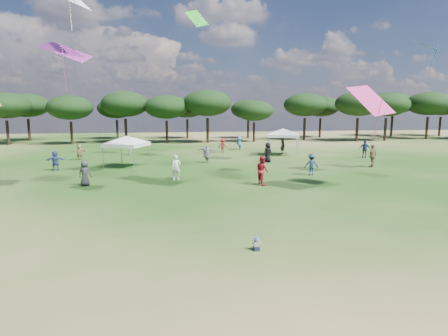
{
  "coord_description": "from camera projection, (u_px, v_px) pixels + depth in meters",
  "views": [
    {
      "loc": [
        -2.76,
        -9.69,
        4.8
      ],
      "look_at": [
        -0.31,
        6.0,
        2.31
      ],
      "focal_mm": 30.0,
      "sensor_mm": 36.0,
      "label": 1
    }
  ],
  "objects": [
    {
      "name": "ground",
      "position": [
        267.0,
        280.0,
        10.63
      ],
      "size": [
        140.0,
        140.0,
        0.0
      ],
      "primitive_type": "plane",
      "color": "#264B16",
      "rests_on": "ground"
    },
    {
      "name": "tree_line",
      "position": [
        199.0,
        105.0,
        56.42
      ],
      "size": [
        108.78,
        17.63,
        7.77
      ],
      "color": "black",
      "rests_on": "ground"
    },
    {
      "name": "tent_left",
      "position": [
        127.0,
        137.0,
        30.85
      ],
      "size": [
        5.42,
        5.42,
        2.93
      ],
      "rotation": [
        0.0,
        0.0,
        -0.43
      ],
      "color": "gray",
      "rests_on": "ground"
    },
    {
      "name": "tent_right",
      "position": [
        283.0,
        130.0,
        39.18
      ],
      "size": [
        6.2,
        6.2,
        3.11
      ],
      "rotation": [
        0.0,
        0.0,
        -0.29
      ],
      "color": "gray",
      "rests_on": "ground"
    },
    {
      "name": "toddler",
      "position": [
        257.0,
        244.0,
        12.86
      ],
      "size": [
        0.32,
        0.35,
        0.47
      ],
      "rotation": [
        0.0,
        0.0,
        -0.1
      ],
      "color": "black",
      "rests_on": "ground"
    },
    {
      "name": "festival_crowd",
      "position": [
        222.0,
        152.0,
        34.56
      ],
      "size": [
        29.58,
        22.51,
        1.91
      ],
      "color": "#9D7855",
      "rests_on": "ground"
    }
  ]
}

